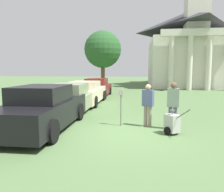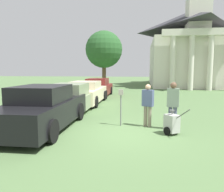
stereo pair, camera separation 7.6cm
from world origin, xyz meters
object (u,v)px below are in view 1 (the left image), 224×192
object	(u,v)px
person_supervisor	(173,103)
parked_car_black	(44,109)
parked_car_maroon	(97,88)
church	(186,46)
parking_meter	(121,101)
person_worker	(148,103)
equipment_cart	(172,123)
parked_car_sage	(70,100)
parked_car_cream	(86,93)

from	to	relation	value
person_supervisor	parked_car_black	bearing A→B (deg)	18.22
parked_car_maroon	church	world-z (taller)	church
parking_meter	person_worker	distance (m)	1.04
person_supervisor	equipment_cart	distance (m)	0.89
parked_car_maroon	church	bearing A→B (deg)	55.39
person_worker	person_supervisor	bearing A→B (deg)	-175.23
church	parking_meter	bearing A→B (deg)	-106.22
parked_car_sage	parked_car_maroon	world-z (taller)	parked_car_sage
parking_meter	parked_car_maroon	bearing A→B (deg)	107.03
parked_car_black	person_supervisor	distance (m)	4.76
parked_car_maroon	parking_meter	distance (m)	9.51
parked_car_cream	parking_meter	xyz separation A→B (m)	(2.78, -5.30, 0.31)
parking_meter	parked_car_black	bearing A→B (deg)	-163.04
parked_car_maroon	person_worker	bearing A→B (deg)	-68.07
parked_car_sage	church	world-z (taller)	church
parked_car_black	person_worker	bearing A→B (deg)	11.75
person_worker	parked_car_black	bearing A→B (deg)	35.87
person_supervisor	church	distance (m)	24.72
parked_car_sage	church	size ratio (longest dim) A/B	0.22
parked_car_black	equipment_cart	distance (m)	4.64
parked_car_cream	parking_meter	bearing A→B (deg)	-63.19
equipment_cart	church	size ratio (longest dim) A/B	0.05
person_worker	church	distance (m)	24.64
parked_car_black	parked_car_sage	world-z (taller)	parked_car_black
person_supervisor	church	size ratio (longest dim) A/B	0.08
parking_meter	equipment_cart	xyz separation A→B (m)	(1.84, -0.93, -0.61)
parked_car_black	parking_meter	xyz separation A→B (m)	(2.78, 0.85, 0.25)
parked_car_maroon	equipment_cart	bearing A→B (deg)	-66.15
person_worker	person_supervisor	size ratio (longest dim) A/B	0.94
parked_car_black	parked_car_sage	xyz separation A→B (m)	(0.00, 2.97, -0.06)
parked_car_cream	parked_car_maroon	bearing A→B (deg)	89.08
parked_car_sage	person_supervisor	distance (m)	5.31
person_worker	equipment_cart	size ratio (longest dim) A/B	1.65
parked_car_sage	person_supervisor	xyz separation A→B (m)	(4.72, -2.41, 0.31)
parked_car_cream	person_worker	distance (m)	6.53
person_supervisor	person_worker	bearing A→B (deg)	-6.97
person_supervisor	church	bearing A→B (deg)	-90.17
parked_car_black	person_worker	world-z (taller)	person_worker
parked_car_sage	parked_car_maroon	distance (m)	6.97
person_supervisor	equipment_cart	xyz separation A→B (m)	(-0.10, -0.64, -0.61)
parked_car_cream	church	world-z (taller)	church
parked_car_maroon	equipment_cart	size ratio (longest dim) A/B	5.19
parked_car_cream	equipment_cart	distance (m)	7.76
parked_car_black	person_supervisor	xyz separation A→B (m)	(4.72, 0.56, 0.25)
person_worker	equipment_cart	world-z (taller)	person_worker
parked_car_cream	parked_car_maroon	distance (m)	3.79
parked_car_black	parked_car_cream	xyz separation A→B (m)	(-0.00, 6.14, -0.07)
parked_car_sage	equipment_cart	size ratio (longest dim) A/B	4.71
parking_meter	person_supervisor	size ratio (longest dim) A/B	0.82
parked_car_sage	parked_car_maroon	size ratio (longest dim) A/B	0.91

